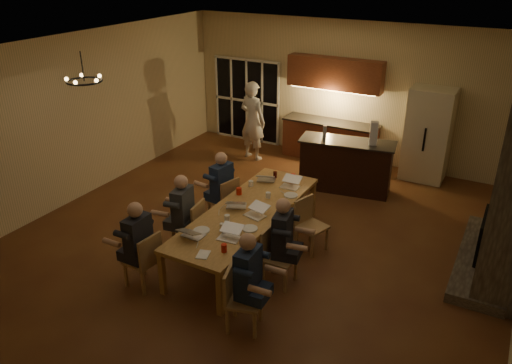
% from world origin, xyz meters
% --- Properties ---
extents(floor, '(9.00, 9.00, 0.00)m').
position_xyz_m(floor, '(0.00, 0.00, 0.00)').
color(floor, brown).
rests_on(floor, ground).
extents(back_wall, '(8.00, 0.04, 3.20)m').
position_xyz_m(back_wall, '(0.00, 4.52, 1.60)').
color(back_wall, beige).
rests_on(back_wall, ground).
extents(left_wall, '(0.04, 9.00, 3.20)m').
position_xyz_m(left_wall, '(-4.02, 0.00, 1.60)').
color(left_wall, beige).
rests_on(left_wall, ground).
extents(ceiling, '(8.00, 9.00, 0.04)m').
position_xyz_m(ceiling, '(0.00, 0.00, 3.22)').
color(ceiling, white).
rests_on(ceiling, back_wall).
extents(french_doors, '(1.86, 0.08, 2.10)m').
position_xyz_m(french_doors, '(-2.70, 4.47, 1.05)').
color(french_doors, black).
rests_on(french_doors, ground).
extents(kitchenette, '(2.24, 0.68, 2.40)m').
position_xyz_m(kitchenette, '(-0.30, 4.20, 1.20)').
color(kitchenette, brown).
rests_on(kitchenette, ground).
extents(refrigerator, '(0.90, 0.68, 2.00)m').
position_xyz_m(refrigerator, '(1.90, 4.15, 1.00)').
color(refrigerator, beige).
rests_on(refrigerator, ground).
extents(dining_table, '(1.10, 3.34, 0.75)m').
position_xyz_m(dining_table, '(-0.03, -0.24, 0.38)').
color(dining_table, tan).
rests_on(dining_table, ground).
extents(bar_island, '(1.99, 0.97, 1.08)m').
position_xyz_m(bar_island, '(0.60, 2.76, 0.54)').
color(bar_island, black).
rests_on(bar_island, ground).
extents(chair_left_near, '(0.48, 0.48, 0.89)m').
position_xyz_m(chair_left_near, '(-0.91, -1.82, 0.45)').
color(chair_left_near, '#A87C54').
rests_on(chair_left_near, ground).
extents(chair_left_mid, '(0.49, 0.49, 0.89)m').
position_xyz_m(chair_left_mid, '(-0.90, -0.68, 0.45)').
color(chair_left_mid, '#A87C54').
rests_on(chair_left_mid, ground).
extents(chair_left_far, '(0.54, 0.54, 0.89)m').
position_xyz_m(chair_left_far, '(-0.89, 0.38, 0.45)').
color(chair_left_far, '#A87C54').
rests_on(chair_left_far, ground).
extents(chair_right_near, '(0.54, 0.54, 0.89)m').
position_xyz_m(chair_right_near, '(0.87, -1.90, 0.45)').
color(chair_right_near, '#A87C54').
rests_on(chair_right_near, ground).
extents(chair_right_mid, '(0.44, 0.44, 0.89)m').
position_xyz_m(chair_right_mid, '(0.84, -0.79, 0.45)').
color(chair_right_mid, '#A87C54').
rests_on(chair_right_mid, ground).
extents(chair_right_far, '(0.56, 0.56, 0.89)m').
position_xyz_m(chair_right_far, '(0.90, 0.28, 0.45)').
color(chair_right_far, '#A87C54').
rests_on(chair_right_far, ground).
extents(person_left_near, '(0.60, 0.60, 1.38)m').
position_xyz_m(person_left_near, '(-0.92, -1.83, 0.69)').
color(person_left_near, '#22242C').
rests_on(person_left_near, ground).
extents(person_right_near, '(0.63, 0.63, 1.38)m').
position_xyz_m(person_right_near, '(0.87, -1.81, 0.69)').
color(person_right_near, navy).
rests_on(person_right_near, ground).
extents(person_left_mid, '(0.69, 0.69, 1.38)m').
position_xyz_m(person_left_mid, '(-0.91, -0.77, 0.69)').
color(person_left_mid, '#383D43').
rests_on(person_left_mid, ground).
extents(person_right_mid, '(0.70, 0.70, 1.38)m').
position_xyz_m(person_right_mid, '(0.84, -0.73, 0.69)').
color(person_right_mid, '#22242C').
rests_on(person_right_mid, ground).
extents(person_left_far, '(0.68, 0.68, 1.38)m').
position_xyz_m(person_left_far, '(-0.89, 0.36, 0.69)').
color(person_left_far, navy).
rests_on(person_left_far, ground).
extents(standing_person, '(0.75, 0.56, 1.87)m').
position_xyz_m(standing_person, '(-1.94, 3.39, 0.94)').
color(standing_person, silver).
rests_on(standing_person, ground).
extents(chandelier, '(0.54, 0.54, 0.03)m').
position_xyz_m(chandelier, '(-2.39, -1.06, 2.75)').
color(chandelier, black).
rests_on(chandelier, ceiling).
extents(laptop_a, '(0.33, 0.29, 0.23)m').
position_xyz_m(laptop_a, '(-0.33, -1.31, 0.86)').
color(laptop_a, silver).
rests_on(laptop_a, dining_table).
extents(laptop_b, '(0.35, 0.31, 0.23)m').
position_xyz_m(laptop_b, '(0.18, -1.14, 0.86)').
color(laptop_b, silver).
rests_on(laptop_b, dining_table).
extents(laptop_c, '(0.41, 0.39, 0.23)m').
position_xyz_m(laptop_c, '(-0.25, -0.21, 0.86)').
color(laptop_c, silver).
rests_on(laptop_c, dining_table).
extents(laptop_d, '(0.38, 0.35, 0.23)m').
position_xyz_m(laptop_d, '(0.18, -0.36, 0.86)').
color(laptop_d, silver).
rests_on(laptop_d, dining_table).
extents(laptop_e, '(0.40, 0.37, 0.23)m').
position_xyz_m(laptop_e, '(-0.30, 0.94, 0.86)').
color(laptop_e, silver).
rests_on(laptop_e, dining_table).
extents(laptop_f, '(0.33, 0.29, 0.23)m').
position_xyz_m(laptop_f, '(0.21, 0.86, 0.86)').
color(laptop_f, silver).
rests_on(laptop_f, dining_table).
extents(mug_front, '(0.09, 0.09, 0.10)m').
position_xyz_m(mug_front, '(-0.13, -0.69, 0.80)').
color(mug_front, white).
rests_on(mug_front, dining_table).
extents(mug_mid, '(0.08, 0.08, 0.10)m').
position_xyz_m(mug_mid, '(0.07, 0.32, 0.80)').
color(mug_mid, white).
rests_on(mug_mid, dining_table).
extents(mug_back, '(0.09, 0.09, 0.10)m').
position_xyz_m(mug_back, '(-0.42, 0.58, 0.80)').
color(mug_back, white).
rests_on(mug_back, dining_table).
extents(redcup_near, '(0.08, 0.08, 0.12)m').
position_xyz_m(redcup_near, '(0.30, -1.46, 0.81)').
color(redcup_near, red).
rests_on(redcup_near, dining_table).
extents(redcup_mid, '(0.09, 0.09, 0.12)m').
position_xyz_m(redcup_mid, '(-0.43, 0.19, 0.81)').
color(redcup_mid, red).
rests_on(redcup_mid, dining_table).
extents(redcup_far, '(0.09, 0.09, 0.12)m').
position_xyz_m(redcup_far, '(0.13, 1.18, 0.81)').
color(redcup_far, red).
rests_on(redcup_far, dining_table).
extents(can_silver, '(0.07, 0.07, 0.12)m').
position_xyz_m(can_silver, '(-0.04, -0.98, 0.81)').
color(can_silver, '#B2B2B7').
rests_on(can_silver, dining_table).
extents(can_cola, '(0.07, 0.07, 0.12)m').
position_xyz_m(can_cola, '(-0.20, 1.11, 0.81)').
color(can_cola, '#3F0F0C').
rests_on(can_cola, dining_table).
extents(plate_near, '(0.24, 0.24, 0.02)m').
position_xyz_m(plate_near, '(0.31, -0.75, 0.76)').
color(plate_near, white).
rests_on(plate_near, dining_table).
extents(plate_left, '(0.25, 0.25, 0.02)m').
position_xyz_m(plate_left, '(-0.30, -1.14, 0.76)').
color(plate_left, white).
rests_on(plate_left, dining_table).
extents(plate_far, '(0.24, 0.24, 0.02)m').
position_xyz_m(plate_far, '(0.37, 0.57, 0.76)').
color(plate_far, white).
rests_on(plate_far, dining_table).
extents(notepad, '(0.22, 0.26, 0.01)m').
position_xyz_m(notepad, '(0.09, -1.67, 0.76)').
color(notepad, white).
rests_on(notepad, dining_table).
extents(bar_bottle, '(0.08, 0.08, 0.24)m').
position_xyz_m(bar_bottle, '(0.10, 2.76, 1.20)').
color(bar_bottle, '#99999E').
rests_on(bar_bottle, bar_island).
extents(bar_blender, '(0.19, 0.19, 0.46)m').
position_xyz_m(bar_blender, '(1.09, 2.81, 1.31)').
color(bar_blender, silver).
rests_on(bar_blender, bar_island).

